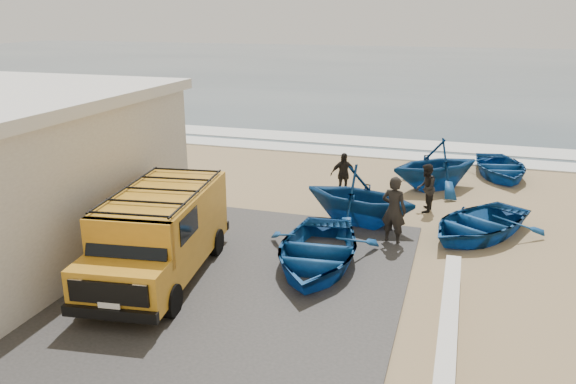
# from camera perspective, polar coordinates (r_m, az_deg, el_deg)

# --- Properties ---
(ground) EXTENTS (160.00, 160.00, 0.00)m
(ground) POSITION_cam_1_polar(r_m,az_deg,el_deg) (15.51, -2.52, -6.05)
(ground) COLOR #A0865D
(slab) EXTENTS (12.00, 10.00, 0.05)m
(slab) POSITION_cam_1_polar(r_m,az_deg,el_deg) (14.65, -12.69, -7.89)
(slab) COLOR #3C3A37
(slab) RESTS_ON ground
(ocean) EXTENTS (180.00, 88.00, 0.01)m
(ocean) POSITION_cam_1_polar(r_m,az_deg,el_deg) (69.76, 13.71, 12.15)
(ocean) COLOR #385166
(ocean) RESTS_ON ground
(surf_line) EXTENTS (180.00, 1.60, 0.06)m
(surf_line) POSITION_cam_1_polar(r_m,az_deg,el_deg) (26.52, 6.36, 4.09)
(surf_line) COLOR white
(surf_line) RESTS_ON ground
(surf_wash) EXTENTS (180.00, 2.20, 0.04)m
(surf_wash) POSITION_cam_1_polar(r_m,az_deg,el_deg) (28.92, 7.35, 5.17)
(surf_wash) COLOR white
(surf_wash) RESTS_ON ground
(parapet) EXTENTS (0.35, 6.00, 0.55)m
(parapet) POSITION_cam_1_polar(r_m,az_deg,el_deg) (11.92, 15.94, -13.12)
(parapet) COLOR silver
(parapet) RESTS_ON ground
(van) EXTENTS (2.68, 5.39, 2.22)m
(van) POSITION_cam_1_polar(r_m,az_deg,el_deg) (13.98, -12.87, -3.94)
(van) COLOR orange
(van) RESTS_ON ground
(boat_near_left) EXTENTS (3.46, 4.57, 0.89)m
(boat_near_left) POSITION_cam_1_polar(r_m,az_deg,el_deg) (14.45, 2.88, -5.98)
(boat_near_left) COLOR navy
(boat_near_left) RESTS_ON ground
(boat_near_right) EXTENTS (4.52, 4.88, 0.82)m
(boat_near_right) POSITION_cam_1_polar(r_m,az_deg,el_deg) (17.25, 18.70, -3.02)
(boat_near_right) COLOR navy
(boat_near_right) RESTS_ON ground
(boat_mid_left) EXTENTS (4.20, 3.85, 1.87)m
(boat_mid_left) POSITION_cam_1_polar(r_m,az_deg,el_deg) (17.21, 7.26, -0.39)
(boat_mid_left) COLOR navy
(boat_mid_left) RESTS_ON ground
(boat_far_left) EXTENTS (4.74, 4.67, 1.89)m
(boat_far_left) POSITION_cam_1_polar(r_m,az_deg,el_deg) (21.32, 14.76, 2.75)
(boat_far_left) COLOR navy
(boat_far_left) RESTS_ON ground
(boat_far_right) EXTENTS (3.50, 4.36, 0.80)m
(boat_far_right) POSITION_cam_1_polar(r_m,az_deg,el_deg) (23.82, 20.74, 2.37)
(boat_far_right) COLOR navy
(boat_far_right) RESTS_ON ground
(fisherman_front) EXTENTS (0.82, 0.64, 1.97)m
(fisherman_front) POSITION_cam_1_polar(r_m,az_deg,el_deg) (15.97, 10.70, -1.83)
(fisherman_front) COLOR black
(fisherman_front) RESTS_ON ground
(fisherman_middle) EXTENTS (0.67, 0.82, 1.60)m
(fisherman_middle) POSITION_cam_1_polar(r_m,az_deg,el_deg) (18.82, 13.82, 0.39)
(fisherman_middle) COLOR black
(fisherman_middle) RESTS_ON ground
(fisherman_back) EXTENTS (1.00, 0.76, 1.58)m
(fisherman_back) POSITION_cam_1_polar(r_m,az_deg,el_deg) (19.96, 5.62, 1.78)
(fisherman_back) COLOR black
(fisherman_back) RESTS_ON ground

